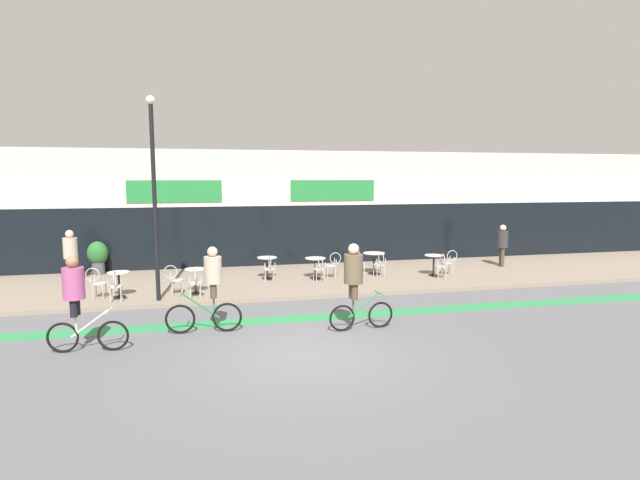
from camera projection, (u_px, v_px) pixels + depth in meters
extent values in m
plane|color=#5B5B60|center=(307.00, 354.00, 10.39)|extent=(120.00, 120.00, 0.00)
cube|color=gray|center=(266.00, 281.00, 17.39)|extent=(40.00, 5.50, 0.12)
cube|color=beige|center=(252.00, 207.00, 21.69)|extent=(40.00, 4.00, 4.71)
cube|color=black|center=(257.00, 236.00, 19.92)|extent=(38.80, 0.10, 2.40)
cube|color=beige|center=(256.00, 191.00, 19.71)|extent=(39.20, 0.14, 1.20)
cube|color=#237A38|center=(175.00, 191.00, 18.95)|extent=(3.50, 0.08, 0.84)
cube|color=#237A38|center=(333.00, 190.00, 20.34)|extent=(3.50, 0.08, 0.84)
cube|color=#2D844C|center=(287.00, 319.00, 12.89)|extent=(36.00, 0.70, 0.01)
cylinder|color=black|center=(120.00, 297.00, 14.80)|extent=(0.35, 0.35, 0.02)
cylinder|color=black|center=(119.00, 285.00, 14.76)|extent=(0.07, 0.07, 0.73)
cylinder|color=silver|center=(118.00, 272.00, 14.71)|extent=(0.63, 0.63, 0.02)
cylinder|color=black|center=(196.00, 293.00, 15.28)|extent=(0.34, 0.34, 0.02)
cylinder|color=black|center=(195.00, 281.00, 15.24)|extent=(0.07, 0.07, 0.74)
cylinder|color=silver|center=(195.00, 269.00, 15.19)|extent=(0.62, 0.62, 0.02)
cylinder|color=black|center=(267.00, 278.00, 17.51)|extent=(0.38, 0.38, 0.02)
cylinder|color=black|center=(267.00, 268.00, 17.47)|extent=(0.07, 0.07, 0.73)
cylinder|color=silver|center=(267.00, 258.00, 17.42)|extent=(0.69, 0.69, 0.02)
cylinder|color=black|center=(315.00, 278.00, 17.52)|extent=(0.40, 0.40, 0.02)
cylinder|color=black|center=(315.00, 269.00, 17.48)|extent=(0.07, 0.07, 0.70)
cylinder|color=silver|center=(315.00, 258.00, 17.43)|extent=(0.72, 0.72, 0.02)
cylinder|color=black|center=(374.00, 273.00, 18.37)|extent=(0.44, 0.44, 0.02)
cylinder|color=black|center=(374.00, 264.00, 18.33)|extent=(0.07, 0.07, 0.75)
cylinder|color=silver|center=(374.00, 253.00, 18.28)|extent=(0.80, 0.80, 0.02)
cylinder|color=black|center=(433.00, 275.00, 18.04)|extent=(0.36, 0.36, 0.02)
cylinder|color=black|center=(434.00, 266.00, 18.00)|extent=(0.07, 0.07, 0.72)
cylinder|color=silver|center=(434.00, 255.00, 17.95)|extent=(0.66, 0.66, 0.02)
cylinder|color=#B7B2AD|center=(116.00, 286.00, 14.22)|extent=(0.41, 0.41, 0.03)
cylinder|color=#B7B2AD|center=(112.00, 293.00, 14.34)|extent=(0.03, 0.03, 0.42)
cylinder|color=#B7B2AD|center=(122.00, 293.00, 14.41)|extent=(0.03, 0.03, 0.42)
cylinder|color=#B7B2AD|center=(110.00, 296.00, 14.07)|extent=(0.03, 0.03, 0.42)
cylinder|color=#B7B2AD|center=(121.00, 295.00, 14.14)|extent=(0.03, 0.03, 0.42)
torus|color=#B7B2AD|center=(114.00, 279.00, 14.02)|extent=(0.04, 0.41, 0.41)
cylinder|color=#B7B2AD|center=(108.00, 284.00, 13.99)|extent=(0.03, 0.03, 0.23)
cylinder|color=#B7B2AD|center=(121.00, 283.00, 14.08)|extent=(0.03, 0.03, 0.23)
cylinder|color=#B7B2AD|center=(99.00, 283.00, 14.62)|extent=(0.44, 0.44, 0.03)
cylinder|color=#B7B2AD|center=(106.00, 290.00, 14.81)|extent=(0.03, 0.03, 0.42)
cylinder|color=#B7B2AD|center=(103.00, 292.00, 14.53)|extent=(0.03, 0.03, 0.42)
cylinder|color=#B7B2AD|center=(96.00, 290.00, 14.77)|extent=(0.03, 0.03, 0.42)
cylinder|color=#B7B2AD|center=(93.00, 292.00, 14.50)|extent=(0.03, 0.03, 0.42)
torus|color=#B7B2AD|center=(93.00, 275.00, 14.57)|extent=(0.41, 0.07, 0.41)
cylinder|color=#B7B2AD|center=(95.00, 278.00, 14.76)|extent=(0.03, 0.03, 0.23)
cylinder|color=#B7B2AD|center=(91.00, 281.00, 14.42)|extent=(0.03, 0.03, 0.23)
cylinder|color=#B7B2AD|center=(195.00, 283.00, 14.70)|extent=(0.44, 0.44, 0.03)
cylinder|color=#B7B2AD|center=(190.00, 290.00, 14.81)|extent=(0.03, 0.03, 0.42)
cylinder|color=#B7B2AD|center=(200.00, 289.00, 14.90)|extent=(0.03, 0.03, 0.42)
cylinder|color=#B7B2AD|center=(191.00, 292.00, 14.55)|extent=(0.03, 0.03, 0.42)
cylinder|color=#B7B2AD|center=(200.00, 291.00, 14.64)|extent=(0.03, 0.03, 0.42)
torus|color=#B7B2AD|center=(195.00, 275.00, 14.50)|extent=(0.07, 0.41, 0.41)
cylinder|color=#B7B2AD|center=(189.00, 280.00, 14.47)|extent=(0.03, 0.03, 0.23)
cylinder|color=#B7B2AD|center=(201.00, 279.00, 14.58)|extent=(0.03, 0.03, 0.23)
cylinder|color=#B7B2AD|center=(177.00, 280.00, 15.11)|extent=(0.45, 0.45, 0.03)
cylinder|color=#B7B2AD|center=(181.00, 286.00, 15.31)|extent=(0.03, 0.03, 0.42)
cylinder|color=#B7B2AD|center=(182.00, 288.00, 15.05)|extent=(0.03, 0.03, 0.42)
cylinder|color=#B7B2AD|center=(172.00, 287.00, 15.22)|extent=(0.03, 0.03, 0.42)
cylinder|color=#B7B2AD|center=(172.00, 289.00, 14.96)|extent=(0.03, 0.03, 0.42)
torus|color=#B7B2AD|center=(170.00, 272.00, 15.02)|extent=(0.41, 0.08, 0.41)
cylinder|color=#B7B2AD|center=(170.00, 275.00, 15.19)|extent=(0.03, 0.03, 0.23)
cylinder|color=#B7B2AD|center=(171.00, 277.00, 14.87)|extent=(0.03, 0.03, 0.23)
cylinder|color=#B7B2AD|center=(269.00, 269.00, 16.93)|extent=(0.42, 0.42, 0.03)
cylinder|color=#B7B2AD|center=(264.00, 275.00, 17.05)|extent=(0.03, 0.03, 0.42)
cylinder|color=#B7B2AD|center=(273.00, 275.00, 17.13)|extent=(0.03, 0.03, 0.42)
cylinder|color=#B7B2AD|center=(266.00, 277.00, 16.79)|extent=(0.03, 0.03, 0.42)
cylinder|color=#B7B2AD|center=(274.00, 276.00, 16.86)|extent=(0.03, 0.03, 0.42)
torus|color=#B7B2AD|center=(270.00, 262.00, 16.73)|extent=(0.04, 0.41, 0.41)
cylinder|color=#B7B2AD|center=(265.00, 266.00, 16.71)|extent=(0.03, 0.03, 0.23)
cylinder|color=#B7B2AD|center=(275.00, 266.00, 16.80)|extent=(0.03, 0.03, 0.23)
cylinder|color=#B7B2AD|center=(319.00, 269.00, 16.93)|extent=(0.45, 0.45, 0.03)
cylinder|color=#B7B2AD|center=(314.00, 275.00, 17.04)|extent=(0.03, 0.03, 0.42)
cylinder|color=#B7B2AD|center=(321.00, 274.00, 17.14)|extent=(0.03, 0.03, 0.42)
cylinder|color=#B7B2AD|center=(316.00, 277.00, 16.78)|extent=(0.03, 0.03, 0.42)
cylinder|color=#B7B2AD|center=(324.00, 276.00, 16.88)|extent=(0.03, 0.03, 0.42)
torus|color=#B7B2AD|center=(321.00, 262.00, 16.74)|extent=(0.09, 0.41, 0.41)
cylinder|color=#B7B2AD|center=(316.00, 266.00, 16.70)|extent=(0.03, 0.03, 0.23)
cylinder|color=#B7B2AD|center=(325.00, 266.00, 16.82)|extent=(0.03, 0.03, 0.23)
cylinder|color=#B7B2AD|center=(331.00, 266.00, 17.59)|extent=(0.43, 0.43, 0.03)
cylinder|color=#B7B2AD|center=(327.00, 273.00, 17.46)|extent=(0.03, 0.03, 0.42)
cylinder|color=#B7B2AD|center=(326.00, 271.00, 17.73)|extent=(0.03, 0.03, 0.42)
cylinder|color=#B7B2AD|center=(335.00, 272.00, 17.50)|extent=(0.03, 0.03, 0.42)
cylinder|color=#B7B2AD|center=(334.00, 271.00, 17.77)|extent=(0.03, 0.03, 0.42)
torus|color=#B7B2AD|center=(335.00, 258.00, 17.58)|extent=(0.41, 0.06, 0.41)
cylinder|color=#B7B2AD|center=(336.00, 263.00, 17.43)|extent=(0.03, 0.03, 0.23)
cylinder|color=#B7B2AD|center=(335.00, 261.00, 17.76)|extent=(0.03, 0.03, 0.23)
cylinder|color=#B7B2AD|center=(379.00, 265.00, 17.79)|extent=(0.44, 0.44, 0.03)
cylinder|color=#B7B2AD|center=(374.00, 270.00, 17.90)|extent=(0.03, 0.03, 0.42)
cylinder|color=#B7B2AD|center=(381.00, 270.00, 17.99)|extent=(0.03, 0.03, 0.42)
cylinder|color=#B7B2AD|center=(377.00, 272.00, 17.64)|extent=(0.03, 0.03, 0.42)
cylinder|color=#B7B2AD|center=(384.00, 271.00, 17.73)|extent=(0.03, 0.03, 0.42)
torus|color=#B7B2AD|center=(381.00, 258.00, 17.60)|extent=(0.08, 0.41, 0.41)
cylinder|color=#B7B2AD|center=(377.00, 262.00, 17.56)|extent=(0.03, 0.03, 0.23)
cylinder|color=#B7B2AD|center=(385.00, 262.00, 17.67)|extent=(0.03, 0.03, 0.23)
cylinder|color=#B7B2AD|center=(360.00, 263.00, 18.20)|extent=(0.41, 0.41, 0.03)
cylinder|color=#B7B2AD|center=(362.00, 268.00, 18.39)|extent=(0.03, 0.03, 0.42)
cylinder|color=#B7B2AD|center=(364.00, 269.00, 18.12)|extent=(0.03, 0.03, 0.42)
cylinder|color=#B7B2AD|center=(355.00, 268.00, 18.34)|extent=(0.03, 0.03, 0.42)
cylinder|color=#B7B2AD|center=(357.00, 270.00, 18.06)|extent=(0.03, 0.03, 0.42)
torus|color=#B7B2AD|center=(355.00, 256.00, 18.13)|extent=(0.41, 0.04, 0.41)
cylinder|color=#B7B2AD|center=(354.00, 259.00, 18.32)|extent=(0.03, 0.03, 0.23)
cylinder|color=#B7B2AD|center=(356.00, 260.00, 17.98)|extent=(0.03, 0.03, 0.23)
cylinder|color=#B7B2AD|center=(441.00, 266.00, 17.46)|extent=(0.44, 0.44, 0.03)
cylinder|color=#B7B2AD|center=(435.00, 272.00, 17.60)|extent=(0.03, 0.03, 0.42)
cylinder|color=#B7B2AD|center=(443.00, 272.00, 17.64)|extent=(0.03, 0.03, 0.42)
cylinder|color=#B7B2AD|center=(438.00, 273.00, 17.33)|extent=(0.03, 0.03, 0.42)
cylinder|color=#B7B2AD|center=(446.00, 273.00, 17.36)|extent=(0.03, 0.03, 0.42)
torus|color=#B7B2AD|center=(443.00, 260.00, 17.26)|extent=(0.07, 0.41, 0.41)
cylinder|color=#B7B2AD|center=(438.00, 264.00, 17.25)|extent=(0.03, 0.03, 0.23)
cylinder|color=#B7B2AD|center=(447.00, 263.00, 17.30)|extent=(0.03, 0.03, 0.23)
cylinder|color=#B7B2AD|center=(448.00, 263.00, 18.11)|extent=(0.41, 0.41, 0.03)
cylinder|color=#B7B2AD|center=(446.00, 270.00, 17.97)|extent=(0.03, 0.03, 0.42)
cylinder|color=#B7B2AD|center=(442.00, 269.00, 18.25)|extent=(0.03, 0.03, 0.42)
cylinder|color=#B7B2AD|center=(453.00, 270.00, 18.03)|extent=(0.03, 0.03, 0.42)
cylinder|color=#B7B2AD|center=(449.00, 268.00, 18.30)|extent=(0.03, 0.03, 0.42)
torus|color=#B7B2AD|center=(452.00, 256.00, 18.11)|extent=(0.41, 0.04, 0.41)
cylinder|color=#B7B2AD|center=(454.00, 260.00, 17.96)|extent=(0.03, 0.03, 0.23)
cylinder|color=#B7B2AD|center=(450.00, 259.00, 18.29)|extent=(0.03, 0.03, 0.23)
cylinder|color=#4C4C51|center=(98.00, 268.00, 18.27)|extent=(0.45, 0.45, 0.47)
ellipsoid|color=#28662D|center=(98.00, 253.00, 18.21)|extent=(0.72, 0.72, 0.86)
cylinder|color=black|center=(155.00, 204.00, 14.05)|extent=(0.12, 0.12, 5.56)
sphere|color=beige|center=(150.00, 100.00, 13.69)|extent=(0.26, 0.26, 0.26)
torus|color=black|center=(180.00, 319.00, 11.67)|extent=(0.70, 0.10, 0.70)
torus|color=black|center=(227.00, 317.00, 11.84)|extent=(0.70, 0.10, 0.70)
cylinder|color=#2D753D|center=(201.00, 306.00, 11.71)|extent=(0.84, 0.10, 0.63)
cylinder|color=#2D753D|center=(214.00, 308.00, 11.76)|extent=(0.04, 0.04, 0.49)
cylinder|color=#2D753D|center=(182.00, 294.00, 11.60)|extent=(0.06, 0.48, 0.03)
cylinder|color=#4C3D2D|center=(213.00, 291.00, 11.63)|extent=(0.15, 0.15, 0.35)
cylinder|color=#4C3D2D|center=(214.00, 290.00, 11.78)|extent=(0.15, 0.15, 0.35)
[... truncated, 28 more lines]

